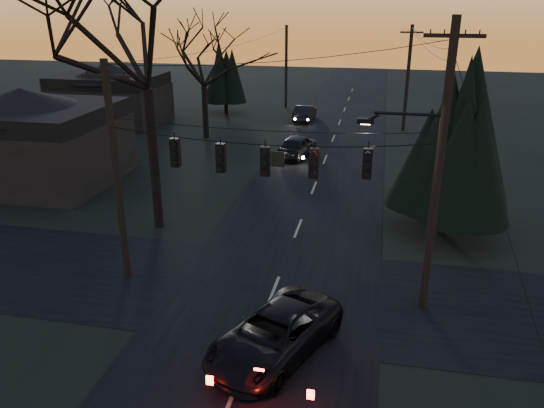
% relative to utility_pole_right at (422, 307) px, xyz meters
% --- Properties ---
extents(main_road, '(8.00, 120.00, 0.02)m').
position_rel_utility_pole_right_xyz_m(main_road, '(-5.50, 10.00, 0.01)').
color(main_road, black).
rests_on(main_road, ground).
extents(cross_road, '(60.00, 7.00, 0.02)m').
position_rel_utility_pole_right_xyz_m(cross_road, '(-5.50, 0.00, 0.01)').
color(cross_road, black).
rests_on(cross_road, ground).
extents(utility_pole_right, '(5.00, 0.30, 10.00)m').
position_rel_utility_pole_right_xyz_m(utility_pole_right, '(0.00, 0.00, 0.00)').
color(utility_pole_right, black).
rests_on(utility_pole_right, ground).
extents(utility_pole_left, '(1.80, 0.30, 8.50)m').
position_rel_utility_pole_right_xyz_m(utility_pole_left, '(-11.50, 0.00, 0.00)').
color(utility_pole_left, black).
rests_on(utility_pole_left, ground).
extents(utility_pole_far_r, '(1.80, 0.30, 8.50)m').
position_rel_utility_pole_right_xyz_m(utility_pole_far_r, '(0.00, 28.00, 0.00)').
color(utility_pole_far_r, black).
rests_on(utility_pole_far_r, ground).
extents(utility_pole_far_l, '(0.30, 0.30, 8.00)m').
position_rel_utility_pole_right_xyz_m(utility_pole_far_l, '(-11.50, 36.00, 0.00)').
color(utility_pole_far_l, black).
rests_on(utility_pole_far_l, ground).
extents(span_signal_assembly, '(11.50, 0.44, 1.61)m').
position_rel_utility_pole_right_xyz_m(span_signal_assembly, '(-5.74, 0.00, 5.23)').
color(span_signal_assembly, black).
rests_on(span_signal_assembly, ground).
extents(bare_tree_left, '(10.25, 10.25, 13.37)m').
position_rel_utility_pole_right_xyz_m(bare_tree_left, '(-12.22, 4.94, 9.35)').
color(bare_tree_left, black).
rests_on(bare_tree_left, ground).
extents(evergreen_right, '(4.51, 4.51, 7.73)m').
position_rel_utility_pole_right_xyz_m(evergreen_right, '(1.28, 6.80, 4.46)').
color(evergreen_right, black).
rests_on(evergreen_right, ground).
extents(bare_tree_dist, '(7.33, 7.33, 8.18)m').
position_rel_utility_pole_right_xyz_m(bare_tree_dist, '(-15.51, 22.31, 5.72)').
color(bare_tree_dist, black).
rests_on(bare_tree_dist, ground).
extents(evergreen_dist, '(3.60, 3.60, 6.42)m').
position_rel_utility_pole_right_xyz_m(evergreen_dist, '(-16.57, 31.67, 3.80)').
color(evergreen_dist, black).
rests_on(evergreen_dist, ground).
extents(house_left_near, '(10.00, 8.00, 5.60)m').
position_rel_utility_pole_right_xyz_m(house_left_near, '(-22.50, 10.00, 2.80)').
color(house_left_near, black).
rests_on(house_left_near, ground).
extents(house_left_far, '(9.00, 7.00, 5.20)m').
position_rel_utility_pole_right_xyz_m(house_left_far, '(-25.50, 26.00, 2.60)').
color(house_left_far, black).
rests_on(house_left_far, ground).
extents(suv_near, '(4.23, 5.69, 1.44)m').
position_rel_utility_pole_right_xyz_m(suv_near, '(-4.70, -3.73, 0.72)').
color(suv_near, black).
rests_on(suv_near, ground).
extents(sedan_oncoming_a, '(2.51, 4.80, 1.56)m').
position_rel_utility_pole_right_xyz_m(sedan_oncoming_a, '(-7.50, 18.36, 0.78)').
color(sedan_oncoming_a, black).
rests_on(sedan_oncoming_a, ground).
extents(sedan_oncoming_b, '(1.74, 4.31, 1.39)m').
position_rel_utility_pole_right_xyz_m(sedan_oncoming_b, '(-8.70, 30.11, 0.70)').
color(sedan_oncoming_b, black).
rests_on(sedan_oncoming_b, ground).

